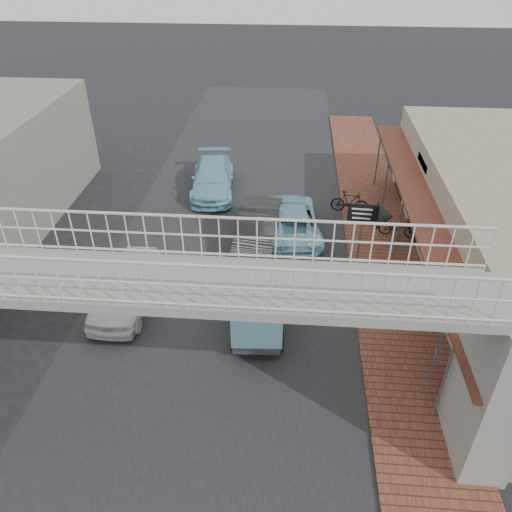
% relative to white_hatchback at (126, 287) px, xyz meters
% --- Properties ---
extents(ground, '(120.00, 120.00, 0.00)m').
position_rel_white_hatchback_xyz_m(ground, '(3.39, -1.23, -0.77)').
color(ground, black).
rests_on(ground, ground).
extents(road_strip, '(10.00, 60.00, 0.01)m').
position_rel_white_hatchback_xyz_m(road_strip, '(3.39, -1.23, -0.77)').
color(road_strip, black).
rests_on(road_strip, ground).
extents(sidewalk, '(3.00, 40.00, 0.10)m').
position_rel_white_hatchback_xyz_m(sidewalk, '(9.89, 1.77, -0.72)').
color(sidewalk, brown).
rests_on(sidewalk, ground).
extents(footbridge, '(16.40, 2.40, 6.34)m').
position_rel_white_hatchback_xyz_m(footbridge, '(3.39, -5.23, 2.40)').
color(footbridge, gray).
rests_on(footbridge, ground).
extents(white_hatchback, '(1.91, 4.58, 1.55)m').
position_rel_white_hatchback_xyz_m(white_hatchback, '(0.00, 0.00, 0.00)').
color(white_hatchback, white).
rests_on(white_hatchback, ground).
extents(dark_sedan, '(1.98, 4.94, 1.60)m').
position_rel_white_hatchback_xyz_m(dark_sedan, '(4.50, 4.45, 0.02)').
color(dark_sedan, black).
rests_on(dark_sedan, ground).
extents(angkot_curb, '(3.04, 5.49, 1.45)m').
position_rel_white_hatchback_xyz_m(angkot_curb, '(5.89, 5.52, -0.05)').
color(angkot_curb, '#6EACBF').
rests_on(angkot_curb, ground).
extents(angkot_far, '(2.56, 5.29, 1.49)m').
position_rel_white_hatchback_xyz_m(angkot_far, '(1.77, 9.43, -0.03)').
color(angkot_far, '#7AB8D4').
rests_on(angkot_far, ground).
extents(angkot_van, '(1.92, 3.85, 1.84)m').
position_rel_white_hatchback_xyz_m(angkot_van, '(4.89, -0.72, 0.40)').
color(angkot_van, black).
rests_on(angkot_van, ground).
extents(motorcycle_near, '(1.77, 0.93, 0.89)m').
position_rel_white_hatchback_xyz_m(motorcycle_near, '(10.68, 5.48, -0.23)').
color(motorcycle_near, black).
rests_on(motorcycle_near, sidewalk).
extents(motorcycle_far, '(1.88, 0.79, 1.10)m').
position_rel_white_hatchback_xyz_m(motorcycle_far, '(8.69, 7.52, -0.13)').
color(motorcycle_far, black).
rests_on(motorcycle_far, sidewalk).
extents(street_clock, '(0.78, 0.72, 3.02)m').
position_rel_white_hatchback_xyz_m(street_clock, '(10.59, -3.20, 1.83)').
color(street_clock, '#59595B').
rests_on(street_clock, sidewalk).
extents(arrow_sign, '(1.75, 1.12, 3.00)m').
position_rel_white_hatchback_xyz_m(arrow_sign, '(9.38, 2.86, 1.74)').
color(arrow_sign, '#59595B').
rests_on(arrow_sign, sidewalk).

